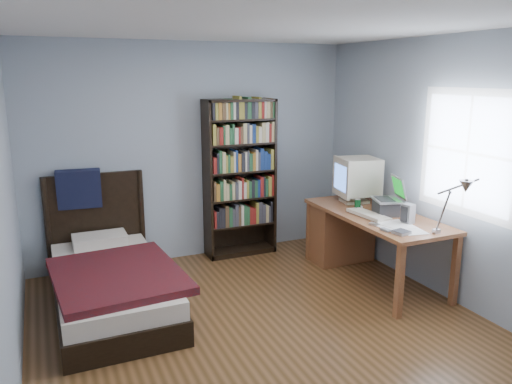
# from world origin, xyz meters

# --- Properties ---
(room) EXTENTS (4.20, 4.24, 2.50)m
(room) POSITION_xyz_m (0.03, -0.00, 1.25)
(room) COLOR #4D3216
(room) RESTS_ON ground
(desk) EXTENTS (0.75, 1.70, 0.73)m
(desk) POSITION_xyz_m (1.50, 1.09, 0.42)
(desk) COLOR brown
(desk) RESTS_ON floor
(crt_monitor) EXTENTS (0.51, 0.47, 0.51)m
(crt_monitor) POSITION_xyz_m (1.58, 1.10, 1.02)
(crt_monitor) COLOR beige
(crt_monitor) RESTS_ON desk
(laptop) EXTENTS (0.40, 0.38, 0.39)m
(laptop) POSITION_xyz_m (1.59, 0.55, 0.84)
(laptop) COLOR #2D2D30
(laptop) RESTS_ON desk
(desk_lamp) EXTENTS (0.23, 0.50, 0.59)m
(desk_lamp) POSITION_xyz_m (1.49, -0.50, 1.20)
(desk_lamp) COLOR #99999E
(desk_lamp) RESTS_ON desk
(keyboard) EXTENTS (0.23, 0.49, 0.05)m
(keyboard) POSITION_xyz_m (1.37, 0.56, 0.75)
(keyboard) COLOR beige
(keyboard) RESTS_ON desk
(speaker) EXTENTS (0.12, 0.12, 0.19)m
(speaker) POSITION_xyz_m (1.57, 0.21, 0.83)
(speaker) COLOR gray
(speaker) RESTS_ON desk
(soda_can) EXTENTS (0.06, 0.06, 0.12)m
(soda_can) POSITION_xyz_m (1.40, 0.80, 0.79)
(soda_can) COLOR #073614
(soda_can) RESTS_ON desk
(mouse) EXTENTS (0.07, 0.12, 0.04)m
(mouse) POSITION_xyz_m (1.46, 0.86, 0.75)
(mouse) COLOR silver
(mouse) RESTS_ON desk
(phone_silver) EXTENTS (0.08, 0.11, 0.02)m
(phone_silver) POSITION_xyz_m (1.24, 0.28, 0.74)
(phone_silver) COLOR silver
(phone_silver) RESTS_ON desk
(phone_grey) EXTENTS (0.06, 0.10, 0.02)m
(phone_grey) POSITION_xyz_m (1.22, 0.09, 0.74)
(phone_grey) COLOR gray
(phone_grey) RESTS_ON desk
(external_drive) EXTENTS (0.15, 0.15, 0.03)m
(external_drive) POSITION_xyz_m (1.30, -0.03, 0.74)
(external_drive) COLOR gray
(external_drive) RESTS_ON desk
(bookshelf) EXTENTS (0.84, 0.30, 1.86)m
(bookshelf) POSITION_xyz_m (0.52, 1.94, 0.94)
(bookshelf) COLOR black
(bookshelf) RESTS_ON floor
(bed) EXTENTS (1.14, 2.07, 1.16)m
(bed) POSITION_xyz_m (-1.14, 1.13, 0.26)
(bed) COLOR black
(bed) RESTS_ON floor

